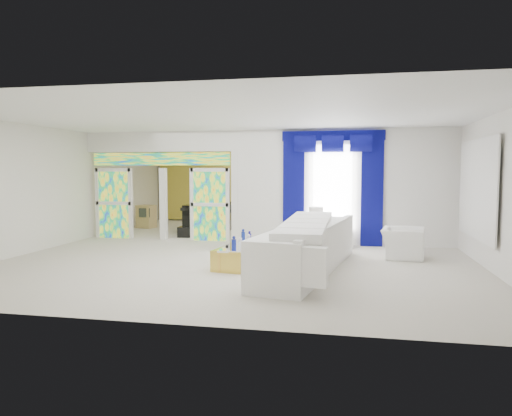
% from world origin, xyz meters
% --- Properties ---
extents(floor, '(12.00, 12.00, 0.00)m').
position_xyz_m(floor, '(0.00, 0.00, 0.00)').
color(floor, '#B7AF9E').
rests_on(floor, ground).
extents(dividing_wall, '(5.70, 0.18, 3.00)m').
position_xyz_m(dividing_wall, '(2.15, 1.00, 1.50)').
color(dividing_wall, white).
rests_on(dividing_wall, ground).
extents(dividing_header, '(4.30, 0.18, 0.55)m').
position_xyz_m(dividing_header, '(-2.85, 1.00, 2.73)').
color(dividing_header, white).
rests_on(dividing_header, dividing_wall).
extents(stained_panel_left, '(0.95, 0.04, 2.00)m').
position_xyz_m(stained_panel_left, '(-4.28, 1.00, 1.00)').
color(stained_panel_left, '#994C3F').
rests_on(stained_panel_left, ground).
extents(stained_panel_right, '(0.95, 0.04, 2.00)m').
position_xyz_m(stained_panel_right, '(-1.42, 1.00, 1.00)').
color(stained_panel_right, '#994C3F').
rests_on(stained_panel_right, ground).
extents(stained_transom, '(4.00, 0.05, 0.35)m').
position_xyz_m(stained_transom, '(-2.85, 1.00, 2.25)').
color(stained_transom, '#994C3F').
rests_on(stained_transom, dividing_header).
extents(window_pane, '(1.00, 0.02, 2.30)m').
position_xyz_m(window_pane, '(1.90, 0.90, 1.45)').
color(window_pane, white).
rests_on(window_pane, dividing_wall).
extents(blue_drape_left, '(0.55, 0.10, 2.80)m').
position_xyz_m(blue_drape_left, '(0.90, 0.87, 1.40)').
color(blue_drape_left, '#050345').
rests_on(blue_drape_left, ground).
extents(blue_drape_right, '(0.55, 0.10, 2.80)m').
position_xyz_m(blue_drape_right, '(2.90, 0.87, 1.40)').
color(blue_drape_right, '#050345').
rests_on(blue_drape_right, ground).
extents(blue_pelmet, '(2.60, 0.12, 0.25)m').
position_xyz_m(blue_pelmet, '(1.90, 0.87, 2.82)').
color(blue_pelmet, '#050345').
rests_on(blue_pelmet, dividing_wall).
extents(wall_mirror, '(0.04, 2.70, 1.90)m').
position_xyz_m(wall_mirror, '(4.94, -1.00, 1.55)').
color(wall_mirror, white).
rests_on(wall_mirror, ground).
extents(gold_curtains, '(9.70, 0.12, 2.90)m').
position_xyz_m(gold_curtains, '(0.00, 5.90, 1.50)').
color(gold_curtains, gold).
rests_on(gold_curtains, ground).
extents(white_sofa, '(1.71, 4.54, 0.85)m').
position_xyz_m(white_sofa, '(1.56, -2.38, 0.42)').
color(white_sofa, white).
rests_on(white_sofa, ground).
extents(coffee_table, '(0.92, 1.92, 0.41)m').
position_xyz_m(coffee_table, '(0.21, -2.08, 0.21)').
color(coffee_table, gold).
rests_on(coffee_table, ground).
extents(console_table, '(1.29, 0.42, 0.43)m').
position_xyz_m(console_table, '(1.81, 0.59, 0.21)').
color(console_table, silver).
rests_on(console_table, ground).
extents(table_lamp, '(0.36, 0.36, 0.58)m').
position_xyz_m(table_lamp, '(1.51, 0.59, 0.72)').
color(table_lamp, silver).
rests_on(table_lamp, console_table).
extents(armchair, '(1.04, 1.15, 0.66)m').
position_xyz_m(armchair, '(3.52, -0.67, 0.33)').
color(armchair, white).
rests_on(armchair, ground).
extents(grand_piano, '(1.36, 1.75, 0.87)m').
position_xyz_m(grand_piano, '(-2.07, 3.16, 0.43)').
color(grand_piano, black).
rests_on(grand_piano, ground).
extents(piano_bench, '(0.92, 0.38, 0.30)m').
position_xyz_m(piano_bench, '(-2.07, 1.56, 0.15)').
color(piano_bench, black).
rests_on(piano_bench, ground).
extents(tv_console, '(0.61, 0.57, 0.77)m').
position_xyz_m(tv_console, '(-4.39, 3.44, 0.38)').
color(tv_console, tan).
rests_on(tv_console, ground).
extents(chandelier, '(0.60, 0.60, 0.60)m').
position_xyz_m(chandelier, '(-2.30, 3.40, 2.65)').
color(chandelier, gold).
rests_on(chandelier, ceiling).
extents(decanters, '(0.19, 1.30, 0.26)m').
position_xyz_m(decanters, '(0.20, -2.12, 0.50)').
color(decanters, navy).
rests_on(decanters, coffee_table).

